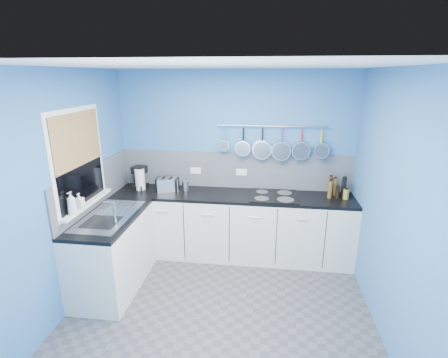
% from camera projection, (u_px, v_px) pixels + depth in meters
% --- Properties ---
extents(floor, '(3.20, 3.00, 0.02)m').
position_uv_depth(floor, '(220.00, 311.00, 3.60)').
color(floor, '#47474C').
rests_on(floor, ground).
extents(ceiling, '(3.20, 3.00, 0.02)m').
position_uv_depth(ceiling, '(218.00, 64.00, 2.85)').
color(ceiling, white).
rests_on(ceiling, ground).
extents(wall_back, '(3.20, 0.02, 2.50)m').
position_uv_depth(wall_back, '(235.00, 163.00, 4.66)').
color(wall_back, teal).
rests_on(wall_back, ground).
extents(wall_front, '(3.20, 0.02, 2.50)m').
position_uv_depth(wall_front, '(179.00, 304.00, 1.80)').
color(wall_front, teal).
rests_on(wall_front, ground).
extents(wall_left, '(0.02, 3.00, 2.50)m').
position_uv_depth(wall_left, '(64.00, 195.00, 3.43)').
color(wall_left, teal).
rests_on(wall_left, ground).
extents(wall_right, '(0.02, 3.00, 2.50)m').
position_uv_depth(wall_right, '(395.00, 211.00, 3.03)').
color(wall_right, teal).
rests_on(wall_right, ground).
extents(backsplash_back, '(3.20, 0.02, 0.50)m').
position_uv_depth(backsplash_back, '(234.00, 170.00, 4.66)').
color(backsplash_back, slate).
rests_on(backsplash_back, wall_back).
extents(backsplash_left, '(0.02, 1.80, 0.50)m').
position_uv_depth(backsplash_left, '(96.00, 186.00, 4.02)').
color(backsplash_left, slate).
rests_on(backsplash_left, wall_left).
extents(cabinet_run_back, '(3.20, 0.60, 0.86)m').
position_uv_depth(cabinet_run_back, '(232.00, 226.00, 4.61)').
color(cabinet_run_back, silver).
rests_on(cabinet_run_back, ground).
extents(worktop_back, '(3.20, 0.60, 0.04)m').
position_uv_depth(worktop_back, '(232.00, 196.00, 4.47)').
color(worktop_back, black).
rests_on(worktop_back, cabinet_run_back).
extents(cabinet_run_left, '(0.60, 1.20, 0.86)m').
position_uv_depth(cabinet_run_left, '(113.00, 253.00, 3.92)').
color(cabinet_run_left, silver).
rests_on(cabinet_run_left, ground).
extents(worktop_left, '(0.60, 1.20, 0.04)m').
position_uv_depth(worktop_left, '(109.00, 218.00, 3.78)').
color(worktop_left, black).
rests_on(worktop_left, cabinet_run_left).
extents(window_frame, '(0.01, 1.00, 1.10)m').
position_uv_depth(window_frame, '(79.00, 159.00, 3.62)').
color(window_frame, white).
rests_on(window_frame, wall_left).
extents(window_glass, '(0.01, 0.90, 1.00)m').
position_uv_depth(window_glass, '(79.00, 159.00, 3.62)').
color(window_glass, black).
rests_on(window_glass, wall_left).
extents(bamboo_blind, '(0.01, 0.90, 0.55)m').
position_uv_depth(bamboo_blind, '(77.00, 139.00, 3.55)').
color(bamboo_blind, '#A0703E').
rests_on(bamboo_blind, wall_left).
extents(window_sill, '(0.10, 0.98, 0.03)m').
position_uv_depth(window_sill, '(87.00, 204.00, 3.77)').
color(window_sill, white).
rests_on(window_sill, wall_left).
extents(sink_unit, '(0.50, 0.95, 0.01)m').
position_uv_depth(sink_unit, '(109.00, 216.00, 3.78)').
color(sink_unit, silver).
rests_on(sink_unit, worktop_left).
extents(mixer_tap, '(0.12, 0.08, 0.26)m').
position_uv_depth(mixer_tap, '(115.00, 212.00, 3.55)').
color(mixer_tap, silver).
rests_on(mixer_tap, worktop_left).
extents(socket_left, '(0.15, 0.01, 0.09)m').
position_uv_depth(socket_left, '(196.00, 171.00, 4.73)').
color(socket_left, white).
rests_on(socket_left, backsplash_back).
extents(socket_right, '(0.15, 0.01, 0.09)m').
position_uv_depth(socket_right, '(241.00, 172.00, 4.65)').
color(socket_right, white).
rests_on(socket_right, backsplash_back).
extents(pot_rail, '(1.45, 0.02, 0.02)m').
position_uv_depth(pot_rail, '(273.00, 126.00, 4.38)').
color(pot_rail, silver).
rests_on(pot_rail, wall_back).
extents(soap_bottle_a, '(0.10, 0.10, 0.24)m').
position_uv_depth(soap_bottle_a, '(71.00, 203.00, 3.43)').
color(soap_bottle_a, white).
rests_on(soap_bottle_a, window_sill).
extents(soap_bottle_b, '(0.08, 0.08, 0.17)m').
position_uv_depth(soap_bottle_b, '(79.00, 201.00, 3.58)').
color(soap_bottle_b, white).
rests_on(soap_bottle_b, window_sill).
extents(paper_towel, '(0.16, 0.16, 0.30)m').
position_uv_depth(paper_towel, '(140.00, 179.00, 4.61)').
color(paper_towel, white).
rests_on(paper_towel, worktop_back).
extents(coffee_maker, '(0.21, 0.23, 0.31)m').
position_uv_depth(coffee_maker, '(139.00, 178.00, 4.65)').
color(coffee_maker, black).
rests_on(coffee_maker, worktop_back).
extents(toaster, '(0.31, 0.24, 0.18)m').
position_uv_depth(toaster, '(167.00, 184.00, 4.58)').
color(toaster, silver).
rests_on(toaster, worktop_back).
extents(canister, '(0.10, 0.10, 0.13)m').
position_uv_depth(canister, '(185.00, 186.00, 4.60)').
color(canister, silver).
rests_on(canister, worktop_back).
extents(hob, '(0.62, 0.55, 0.01)m').
position_uv_depth(hob, '(273.00, 196.00, 4.38)').
color(hob, black).
rests_on(hob, worktop_back).
extents(pan_0, '(0.15, 0.09, 0.34)m').
position_uv_depth(pan_0, '(224.00, 138.00, 4.50)').
color(pan_0, silver).
rests_on(pan_0, pot_rail).
extents(pan_1, '(0.21, 0.10, 0.40)m').
position_uv_depth(pan_1, '(243.00, 141.00, 4.48)').
color(pan_1, silver).
rests_on(pan_1, pot_rail).
extents(pan_2, '(0.26, 0.06, 0.45)m').
position_uv_depth(pan_2, '(262.00, 143.00, 4.45)').
color(pan_2, silver).
rests_on(pan_2, pot_rail).
extents(pan_3, '(0.26, 0.08, 0.45)m').
position_uv_depth(pan_3, '(281.00, 143.00, 4.42)').
color(pan_3, silver).
rests_on(pan_3, pot_rail).
extents(pan_4, '(0.24, 0.07, 0.43)m').
position_uv_depth(pan_4, '(301.00, 143.00, 4.39)').
color(pan_4, silver).
rests_on(pan_4, pot_rail).
extents(pan_5, '(0.20, 0.12, 0.39)m').
position_uv_depth(pan_5, '(321.00, 142.00, 4.35)').
color(pan_5, silver).
rests_on(pan_5, pot_rail).
extents(condiment_0, '(0.06, 0.06, 0.26)m').
position_uv_depth(condiment_0, '(344.00, 187.00, 4.35)').
color(condiment_0, black).
rests_on(condiment_0, worktop_back).
extents(condiment_1, '(0.05, 0.05, 0.23)m').
position_uv_depth(condiment_1, '(335.00, 187.00, 4.39)').
color(condiment_1, brown).
rests_on(condiment_1, worktop_back).
extents(condiment_2, '(0.05, 0.05, 0.26)m').
position_uv_depth(condiment_2, '(330.00, 186.00, 4.38)').
color(condiment_2, '#4C190C').
rests_on(condiment_2, worktop_back).
extents(condiment_3, '(0.07, 0.07, 0.13)m').
position_uv_depth(condiment_3, '(346.00, 194.00, 4.27)').
color(condiment_3, olive).
rests_on(condiment_3, worktop_back).
extents(condiment_4, '(0.06, 0.06, 0.15)m').
position_uv_depth(condiment_4, '(337.00, 192.00, 4.31)').
color(condiment_4, black).
rests_on(condiment_4, worktop_back).
extents(condiment_5, '(0.05, 0.05, 0.23)m').
position_uv_depth(condiment_5, '(330.00, 190.00, 4.30)').
color(condiment_5, brown).
rests_on(condiment_5, worktop_back).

